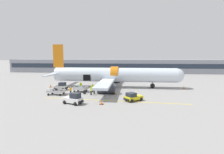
# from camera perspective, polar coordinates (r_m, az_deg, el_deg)

# --- Properties ---
(ground_plane) EXTENTS (500.00, 500.00, 0.00)m
(ground_plane) POSITION_cam_1_polar(r_m,az_deg,el_deg) (37.07, -2.49, -4.40)
(ground_plane) COLOR gray
(apron_marking_line) EXTENTS (24.28, 2.05, 0.01)m
(apron_marking_line) POSITION_cam_1_polar(r_m,az_deg,el_deg) (28.59, 0.24, -7.78)
(apron_marking_line) COLOR yellow
(apron_marking_line) RESTS_ON ground_plane
(terminal_strip) EXTENTS (96.66, 10.58, 5.72)m
(terminal_strip) POSITION_cam_1_polar(r_m,az_deg,el_deg) (78.33, 2.07, 3.65)
(terminal_strip) COLOR gray
(terminal_strip) RESTS_ON ground_plane
(airplane) EXTENTS (31.43, 27.14, 9.94)m
(airplane) POSITION_cam_1_polar(r_m,az_deg,el_deg) (40.41, 0.21, 0.54)
(airplane) COLOR silver
(airplane) RESTS_ON ground_plane
(baggage_tug_lead) EXTENTS (3.37, 2.49, 1.72)m
(baggage_tug_lead) POSITION_cam_1_polar(r_m,az_deg,el_deg) (27.32, -12.49, -7.06)
(baggage_tug_lead) COLOR white
(baggage_tug_lead) RESTS_ON ground_plane
(baggage_tug_mid) EXTENTS (2.99, 2.06, 1.64)m
(baggage_tug_mid) POSITION_cam_1_polar(r_m,az_deg,el_deg) (39.14, -16.35, -3.03)
(baggage_tug_mid) COLOR silver
(baggage_tug_mid) RESTS_ON ground_plane
(baggage_tug_rear) EXTENTS (3.26, 3.07, 1.38)m
(baggage_tug_rear) POSITION_cam_1_polar(r_m,az_deg,el_deg) (28.69, 6.83, -6.53)
(baggage_tug_rear) COLOR yellow
(baggage_tug_rear) RESTS_ON ground_plane
(baggage_cart_loading) EXTENTS (3.75, 2.28, 1.13)m
(baggage_cart_loading) POSITION_cam_1_polar(r_m,az_deg,el_deg) (36.05, -10.21, -3.90)
(baggage_cart_loading) COLOR #B7BABF
(baggage_cart_loading) RESTS_ON ground_plane
(baggage_cart_queued) EXTENTS (4.18, 2.08, 1.14)m
(baggage_cart_queued) POSITION_cam_1_polar(r_m,az_deg,el_deg) (34.44, -17.61, -4.70)
(baggage_cart_queued) COLOR #B7BABF
(baggage_cart_queued) RESTS_ON ground_plane
(ground_crew_loader_a) EXTENTS (0.41, 0.59, 1.70)m
(ground_crew_loader_a) POSITION_cam_1_polar(r_m,az_deg,el_deg) (33.64, -5.84, -4.03)
(ground_crew_loader_a) COLOR #2D2D33
(ground_crew_loader_a) RESTS_ON ground_plane
(ground_crew_loader_b) EXTENTS (0.53, 0.53, 1.65)m
(ground_crew_loader_b) POSITION_cam_1_polar(r_m,az_deg,el_deg) (32.77, -6.88, -4.39)
(ground_crew_loader_b) COLOR #2D2D33
(ground_crew_loader_b) RESTS_ON ground_plane
(ground_crew_driver) EXTENTS (0.53, 0.44, 1.53)m
(ground_crew_driver) POSITION_cam_1_polar(r_m,az_deg,el_deg) (33.97, -13.39, -4.23)
(ground_crew_driver) COLOR #1E2338
(ground_crew_driver) RESTS_ON ground_plane
(ground_crew_supervisor) EXTENTS (0.53, 0.51, 1.63)m
(ground_crew_supervisor) POSITION_cam_1_polar(r_m,az_deg,el_deg) (38.52, -10.16, -2.77)
(ground_crew_supervisor) COLOR #1E2338
(ground_crew_supervisor) RESTS_ON ground_plane
(ground_crew_helper) EXTENTS (0.61, 0.46, 1.74)m
(ground_crew_helper) POSITION_cam_1_polar(r_m,az_deg,el_deg) (35.30, -6.43, -3.49)
(ground_crew_helper) COLOR #1E2338
(ground_crew_helper) RESTS_ON ground_plane
(suitcase_on_tarmac_upright) EXTENTS (0.46, 0.25, 0.80)m
(suitcase_on_tarmac_upright) POSITION_cam_1_polar(r_m,az_deg,el_deg) (33.76, -8.94, -4.99)
(suitcase_on_tarmac_upright) COLOR black
(suitcase_on_tarmac_upright) RESTS_ON ground_plane
(safety_cone_nose) EXTENTS (0.50, 0.50, 0.73)m
(safety_cone_nose) POSITION_cam_1_polar(r_m,az_deg,el_deg) (41.95, 22.41, -3.12)
(safety_cone_nose) COLOR black
(safety_cone_nose) RESTS_ON ground_plane
(safety_cone_engine_left) EXTENTS (0.59, 0.59, 0.66)m
(safety_cone_engine_left) POSITION_cam_1_polar(r_m,az_deg,el_deg) (26.52, -3.48, -8.27)
(safety_cone_engine_left) COLOR black
(safety_cone_engine_left) RESTS_ON ground_plane
(safety_cone_wingtip) EXTENTS (0.51, 0.51, 0.60)m
(safety_cone_wingtip) POSITION_cam_1_polar(r_m,az_deg,el_deg) (33.47, 1.02, -5.13)
(safety_cone_wingtip) COLOR black
(safety_cone_wingtip) RESTS_ON ground_plane
(safety_cone_tail) EXTENTS (0.55, 0.55, 0.72)m
(safety_cone_tail) POSITION_cam_1_polar(r_m,az_deg,el_deg) (43.12, -19.45, -2.74)
(safety_cone_tail) COLOR black
(safety_cone_tail) RESTS_ON ground_plane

